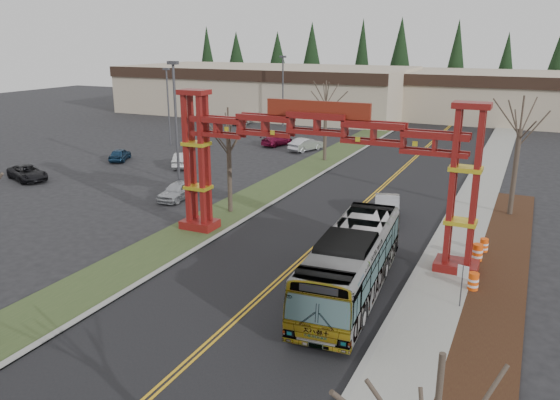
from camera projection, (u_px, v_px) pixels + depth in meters
The scene contains 31 objects.
road at pixel (352, 215), 38.15m from camera, with size 12.00×110.00×0.02m, color black.
lane_line_left at pixel (350, 214), 38.20m from camera, with size 0.12×100.00×0.01m, color gold.
lane_line_right at pixel (353, 215), 38.10m from camera, with size 0.12×100.00×0.01m, color gold.
curb_right at pixel (442, 226), 35.63m from camera, with size 0.30×110.00×0.15m, color #989893.
sidewalk_right at pixel (465, 229), 35.04m from camera, with size 2.60×110.00×0.14m, color gray.
landscape_strip at pixel (485, 358), 20.97m from camera, with size 2.60×50.00×0.12m, color black.
grass_median at pixel (251, 200), 41.41m from camera, with size 4.00×110.00×0.08m, color #334824.
curb_left at pixel (273, 203), 40.64m from camera, with size 0.30×110.00×0.15m, color #989893.
gateway_arch at pixel (317, 148), 30.38m from camera, with size 18.20×1.60×8.90m.
retail_building_west at pixel (267, 90), 90.07m from camera, with size 46.00×22.30×7.50m.
retail_building_east at pixel (533, 97), 80.76m from camera, with size 38.00×20.30×7.00m.
conifer_treeline at pixel (475, 71), 94.34m from camera, with size 116.10×5.60×13.00m.
transit_bus at pixel (351, 263), 25.90m from camera, with size 2.72×11.60×3.23m, color #929599.
silver_sedan at pixel (387, 208), 37.21m from camera, with size 1.63×4.66×1.54m, color #A5A8AD.
parked_car_near_a at pixel (178, 191), 41.67m from camera, with size 1.64×4.07×1.39m, color #B5B8BD.
parked_car_near_b at pixel (184, 160), 52.26m from camera, with size 1.49×4.28×1.41m, color silver.
parked_car_near_c at pixel (28, 173), 47.34m from camera, with size 2.16×4.69×1.30m, color black.
parked_car_mid_a at pixel (277, 140), 62.74m from camera, with size 1.74×4.28×1.24m, color maroon.
parked_car_mid_b at pixel (120, 155), 54.93m from camera, with size 1.48×3.67×1.25m, color navy.
parked_car_far_a at pixel (306, 144), 59.76m from camera, with size 1.51×4.33×1.43m, color silver.
parked_car_far_b at pixel (242, 120), 78.26m from camera, with size 2.15×4.67×1.30m, color white.
bare_tree_median_mid at pixel (229, 139), 37.25m from camera, with size 3.20×3.20×7.41m.
bare_tree_median_far at pixel (326, 104), 53.49m from camera, with size 3.40×3.40×7.93m.
bare_tree_right_far at pixel (520, 130), 36.33m from camera, with size 3.36×3.36×8.27m.
light_pole_near at pixel (176, 115), 44.76m from camera, with size 0.88×0.44×10.13m.
light_pole_mid at pixel (168, 101), 61.89m from camera, with size 0.75×0.38×8.70m.
light_pole_far at pixel (283, 86), 74.88m from camera, with size 0.83×0.42×9.62m.
street_sign at pixel (462, 278), 24.44m from camera, with size 0.49×0.12×2.14m.
barrel_south at pixel (473, 282), 26.45m from camera, with size 0.53×0.53×0.98m.
barrel_mid at pixel (477, 253), 29.93m from camera, with size 0.57×0.57×1.06m.
barrel_north at pixel (484, 246), 31.21m from camera, with size 0.48×0.48×0.89m.
Camera 1 is at (10.89, -9.98, 11.84)m, focal length 35.00 mm.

